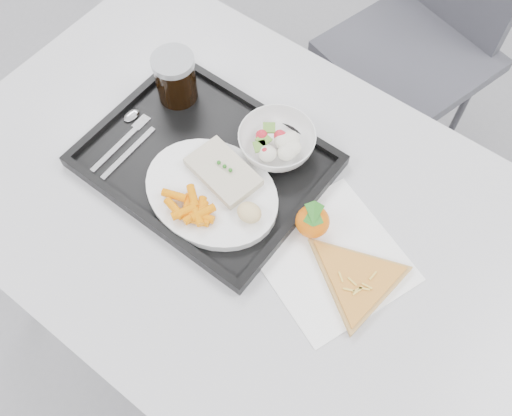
{
  "coord_description": "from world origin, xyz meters",
  "views": [
    {
      "loc": [
        0.35,
        -0.11,
        1.7
      ],
      "look_at": [
        0.04,
        0.3,
        0.77
      ],
      "focal_mm": 40.0,
      "sensor_mm": 36.0,
      "label": 1
    }
  ],
  "objects_px": {
    "chair": "(430,18)",
    "table": "(241,217)",
    "dinner_plate": "(212,193)",
    "salad_bowl": "(277,142)",
    "cola_glass": "(175,77)",
    "tray": "(205,162)",
    "tangerine": "(313,221)",
    "pizza_slice": "(357,280)"
  },
  "relations": [
    {
      "from": "dinner_plate",
      "to": "table",
      "type": "bearing_deg",
      "value": 33.59
    },
    {
      "from": "chair",
      "to": "dinner_plate",
      "type": "xyz_separation_m",
      "value": [
        -0.02,
        -0.92,
        0.24
      ]
    },
    {
      "from": "chair",
      "to": "table",
      "type": "bearing_deg",
      "value": -88.75
    },
    {
      "from": "chair",
      "to": "tangerine",
      "type": "height_order",
      "value": "chair"
    },
    {
      "from": "dinner_plate",
      "to": "tangerine",
      "type": "bearing_deg",
      "value": 17.75
    },
    {
      "from": "table",
      "to": "salad_bowl",
      "type": "bearing_deg",
      "value": 94.38
    },
    {
      "from": "salad_bowl",
      "to": "pizza_slice",
      "type": "bearing_deg",
      "value": -26.11
    },
    {
      "from": "table",
      "to": "dinner_plate",
      "type": "height_order",
      "value": "dinner_plate"
    },
    {
      "from": "tray",
      "to": "tangerine",
      "type": "xyz_separation_m",
      "value": [
        0.25,
        0.01,
        0.03
      ]
    },
    {
      "from": "tray",
      "to": "tangerine",
      "type": "bearing_deg",
      "value": 1.83
    },
    {
      "from": "chair",
      "to": "cola_glass",
      "type": "bearing_deg",
      "value": -106.86
    },
    {
      "from": "tray",
      "to": "salad_bowl",
      "type": "relative_size",
      "value": 2.96
    },
    {
      "from": "tray",
      "to": "tangerine",
      "type": "height_order",
      "value": "tangerine"
    },
    {
      "from": "salad_bowl",
      "to": "table",
      "type": "bearing_deg",
      "value": -85.62
    },
    {
      "from": "dinner_plate",
      "to": "pizza_slice",
      "type": "relative_size",
      "value": 1.06
    },
    {
      "from": "dinner_plate",
      "to": "cola_glass",
      "type": "relative_size",
      "value": 2.5
    },
    {
      "from": "dinner_plate",
      "to": "pizza_slice",
      "type": "bearing_deg",
      "value": 4.52
    },
    {
      "from": "chair",
      "to": "salad_bowl",
      "type": "distance_m",
      "value": 0.8
    },
    {
      "from": "tray",
      "to": "cola_glass",
      "type": "distance_m",
      "value": 0.19
    },
    {
      "from": "dinner_plate",
      "to": "pizza_slice",
      "type": "xyz_separation_m",
      "value": [
        0.31,
        0.02,
        -0.01
      ]
    },
    {
      "from": "table",
      "to": "salad_bowl",
      "type": "xyz_separation_m",
      "value": [
        -0.01,
        0.13,
        0.11
      ]
    },
    {
      "from": "chair",
      "to": "tangerine",
      "type": "bearing_deg",
      "value": -79.23
    },
    {
      "from": "chair",
      "to": "cola_glass",
      "type": "height_order",
      "value": "chair"
    },
    {
      "from": "dinner_plate",
      "to": "salad_bowl",
      "type": "distance_m",
      "value": 0.17
    },
    {
      "from": "dinner_plate",
      "to": "salad_bowl",
      "type": "height_order",
      "value": "salad_bowl"
    },
    {
      "from": "salad_bowl",
      "to": "tangerine",
      "type": "bearing_deg",
      "value": -32.93
    },
    {
      "from": "tray",
      "to": "dinner_plate",
      "type": "height_order",
      "value": "dinner_plate"
    },
    {
      "from": "salad_bowl",
      "to": "pizza_slice",
      "type": "distance_m",
      "value": 0.31
    },
    {
      "from": "salad_bowl",
      "to": "cola_glass",
      "type": "height_order",
      "value": "cola_glass"
    },
    {
      "from": "cola_glass",
      "to": "tangerine",
      "type": "relative_size",
      "value": 1.34
    },
    {
      "from": "chair",
      "to": "cola_glass",
      "type": "relative_size",
      "value": 8.61
    },
    {
      "from": "cola_glass",
      "to": "dinner_plate",
      "type": "bearing_deg",
      "value": -34.43
    },
    {
      "from": "table",
      "to": "dinner_plate",
      "type": "distance_m",
      "value": 0.11
    },
    {
      "from": "salad_bowl",
      "to": "cola_glass",
      "type": "distance_m",
      "value": 0.25
    },
    {
      "from": "salad_bowl",
      "to": "cola_glass",
      "type": "relative_size",
      "value": 1.41
    },
    {
      "from": "tangerine",
      "to": "tray",
      "type": "bearing_deg",
      "value": -178.17
    },
    {
      "from": "dinner_plate",
      "to": "salad_bowl",
      "type": "xyz_separation_m",
      "value": [
        0.03,
        0.16,
        0.01
      ]
    },
    {
      "from": "cola_glass",
      "to": "pizza_slice",
      "type": "relative_size",
      "value": 0.42
    },
    {
      "from": "tangerine",
      "to": "pizza_slice",
      "type": "relative_size",
      "value": 0.32
    },
    {
      "from": "cola_glass",
      "to": "tangerine",
      "type": "height_order",
      "value": "cola_glass"
    },
    {
      "from": "chair",
      "to": "dinner_plate",
      "type": "bearing_deg",
      "value": -91.53
    },
    {
      "from": "tray",
      "to": "pizza_slice",
      "type": "relative_size",
      "value": 1.76
    }
  ]
}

